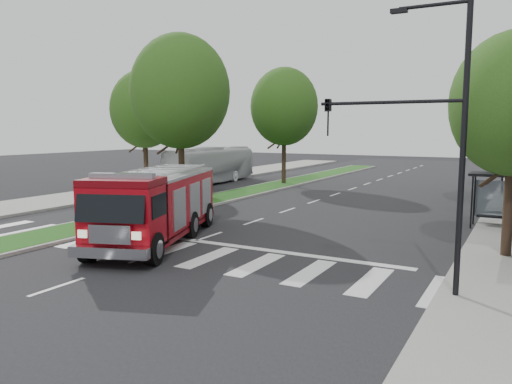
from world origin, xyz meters
TOP-DOWN VIEW (x-y plane):
  - ground at (0.00, 0.00)m, footprint 140.00×140.00m
  - sidewalk_left at (-14.50, 10.00)m, footprint 5.00×80.00m
  - median at (-6.00, 18.00)m, footprint 3.00×50.00m
  - bus_shelter at (11.20, 8.15)m, footprint 3.20×1.60m
  - tree_median_near at (-6.00, 6.00)m, footprint 5.80×5.80m
  - tree_median_far at (-6.00, 20.00)m, footprint 5.60×5.60m
  - tree_left_mid at (-14.00, 12.00)m, footprint 5.20×5.20m
  - streetlight_right_near at (9.61, -3.50)m, footprint 4.08×0.22m
  - streetlight_right_far at (10.35, 20.00)m, footprint 2.11×0.20m
  - fire_engine at (-1.35, -1.87)m, footprint 5.53×9.42m
  - city_bus at (-12.00, 17.96)m, footprint 3.32×11.42m

SIDE VIEW (x-z plane):
  - ground at x=0.00m, z-range 0.00..0.00m
  - sidewalk_left at x=-14.50m, z-range 0.00..0.15m
  - median at x=-6.00m, z-range 0.00..0.16m
  - fire_engine at x=-1.35m, z-range -0.06..3.07m
  - city_bus at x=-12.00m, z-range 0.00..3.14m
  - bus_shelter at x=11.20m, z-range 0.73..3.34m
  - streetlight_right_far at x=10.35m, z-range 0.48..8.48m
  - streetlight_right_near at x=9.61m, z-range 0.67..8.67m
  - tree_left_mid at x=-14.00m, z-range 1.58..10.74m
  - tree_median_far at x=-6.00m, z-range 1.63..11.35m
  - tree_median_near at x=-6.00m, z-range 1.73..11.89m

